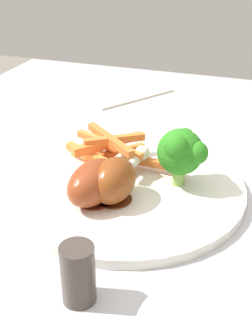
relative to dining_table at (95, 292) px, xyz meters
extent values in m
cube|color=#B7B7BC|center=(0.00, 0.00, 0.09)|extent=(1.15, 0.80, 0.03)
cylinder|color=gray|center=(0.52, 0.34, -0.28)|extent=(0.06, 0.06, 0.71)
cylinder|color=white|center=(0.07, -0.01, 0.11)|extent=(0.29, 0.29, 0.01)
cylinder|color=#8BBB57|center=(0.09, -0.08, 0.13)|extent=(0.01, 0.01, 0.02)
sphere|color=#2A7E1D|center=(0.09, -0.08, 0.16)|extent=(0.05, 0.05, 0.05)
sphere|color=#2A7E1D|center=(0.11, -0.08, 0.17)|extent=(0.02, 0.02, 0.02)
sphere|color=#2A7E1D|center=(0.08, -0.07, 0.17)|extent=(0.03, 0.03, 0.03)
sphere|color=#2A7E1D|center=(0.08, -0.10, 0.16)|extent=(0.03, 0.03, 0.03)
sphere|color=#2A7E1D|center=(0.11, -0.08, 0.17)|extent=(0.02, 0.02, 0.02)
cube|color=orange|center=(0.12, 0.02, 0.12)|extent=(0.07, 0.03, 0.01)
cube|color=orange|center=(0.09, 0.01, 0.12)|extent=(0.11, 0.03, 0.01)
cube|color=orange|center=(0.11, 0.04, 0.14)|extent=(0.06, 0.05, 0.01)
cube|color=orange|center=(0.12, 0.02, 0.15)|extent=(0.07, 0.09, 0.01)
cube|color=orange|center=(0.12, 0.02, 0.15)|extent=(0.05, 0.07, 0.01)
cube|color=orange|center=(0.11, 0.02, 0.14)|extent=(0.04, 0.06, 0.01)
cube|color=orange|center=(0.11, -0.03, 0.13)|extent=(0.02, 0.11, 0.01)
cube|color=orange|center=(0.10, 0.05, 0.13)|extent=(0.04, 0.07, 0.01)
cube|color=orange|center=(0.14, 0.02, 0.12)|extent=(0.07, 0.07, 0.01)
cube|color=orange|center=(0.11, 0.04, 0.12)|extent=(0.08, 0.02, 0.01)
cube|color=orange|center=(0.12, 0.02, 0.14)|extent=(0.07, 0.06, 0.01)
cube|color=orange|center=(0.11, 0.02, 0.14)|extent=(0.05, 0.10, 0.01)
cylinder|color=#60210F|center=(0.02, 0.01, 0.12)|extent=(0.04, 0.04, 0.00)
ellipsoid|color=maroon|center=(0.02, 0.01, 0.14)|extent=(0.09, 0.06, 0.05)
cylinder|color=beige|center=(0.09, 0.00, 0.14)|extent=(0.04, 0.02, 0.01)
sphere|color=silver|center=(0.10, -0.01, 0.14)|extent=(0.02, 0.02, 0.02)
cylinder|color=#5A230D|center=(0.03, -0.01, 0.12)|extent=(0.04, 0.04, 0.00)
ellipsoid|color=brown|center=(0.03, -0.01, 0.14)|extent=(0.07, 0.05, 0.05)
cylinder|color=beige|center=(0.09, -0.02, 0.14)|extent=(0.04, 0.02, 0.01)
sphere|color=silver|center=(0.11, -0.02, 0.14)|extent=(0.02, 0.02, 0.02)
cube|color=beige|center=(0.42, 0.12, 0.11)|extent=(0.22, 0.21, 0.00)
cylinder|color=#423833|center=(-0.11, -0.03, 0.13)|extent=(0.03, 0.03, 0.06)
camera|label=1|loc=(-0.36, -0.17, 0.39)|focal=47.16mm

